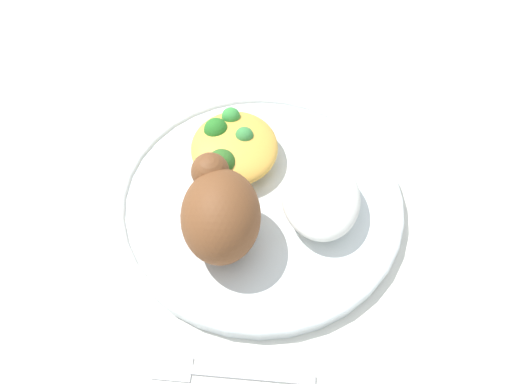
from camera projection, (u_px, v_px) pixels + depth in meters
The scene contains 6 objects.
ground_plane at pixel (256, 207), 0.62m from camera, with size 2.00×2.00×0.00m, color silver.
plate at pixel (256, 202), 0.61m from camera, with size 0.29×0.29×0.02m.
roasted_chicken at pixel (215, 213), 0.55m from camera, with size 0.11×0.07×0.08m.
rice_pile at pixel (316, 196), 0.58m from camera, with size 0.10×0.08×0.04m, color white.
mac_cheese_with_broccoli at pixel (229, 147), 0.62m from camera, with size 0.10×0.09×0.04m.
fork at pixel (218, 372), 0.52m from camera, with size 0.03×0.14×0.01m.
Camera 1 is at (-0.35, -0.00, 0.51)m, focal length 41.62 mm.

